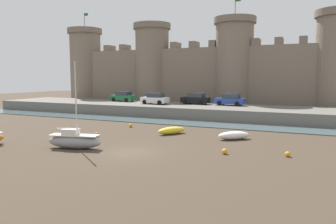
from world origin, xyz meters
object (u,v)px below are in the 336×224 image
Objects in this scene: sailboat_midflat_centre at (74,140)px; mooring_buoy_mid_mud at (288,154)px; car_quay_centre_east at (123,97)px; rowboat_near_channel_left at (172,130)px; mooring_buoy_near_shore at (97,135)px; car_quay_east at (155,99)px; car_quay_centre_west at (196,99)px; car_quay_west at (230,100)px; mooring_buoy_near_channel at (225,151)px; mooring_buoy_off_centre at (131,125)px; rowboat_midflat_left at (234,135)px.

mooring_buoy_mid_mud is at bearing 14.89° from sailboat_midflat_centre.
rowboat_near_channel_left is at bearing -46.15° from car_quay_centre_east.
mooring_buoy_near_shore is 1.12× the size of mooring_buoy_mid_mud.
rowboat_near_channel_left is 16.89m from car_quay_east.
car_quay_east and car_quay_centre_west have the same top height.
sailboat_midflat_centre is at bearing -72.99° from mooring_buoy_near_shore.
car_quay_west reaches higher than mooring_buoy_mid_mud.
rowboat_near_channel_left is 17.09m from car_quay_centre_west.
car_quay_centre_east is at bearing 179.67° from car_quay_west.
car_quay_west is at bearing -0.33° from car_quay_centre_east.
car_quay_centre_west reaches higher than mooring_buoy_near_shore.
mooring_buoy_near_shore is 23.38m from car_quay_centre_east.
mooring_buoy_near_channel is (6.81, -5.93, -0.17)m from rowboat_near_channel_left.
mooring_buoy_mid_mud is 34.69m from car_quay_centre_east.
car_quay_centre_west is (2.38, 14.55, 2.11)m from mooring_buoy_off_centre.
car_quay_west is at bearing 70.36° from mooring_buoy_near_shore.
sailboat_midflat_centre reaches higher than car_quay_east.
car_quay_centre_west is 1.00× the size of car_quay_centre_east.
mooring_buoy_mid_mud is 0.09× the size of car_quay_centre_west.
rowboat_near_channel_left is at bearing -57.80° from car_quay_east.
car_quay_centre_east is (-22.85, 22.62, 2.11)m from mooring_buoy_near_channel.
mooring_buoy_near_channel is 32.22m from car_quay_centre_east.
car_quay_centre_west reaches higher than mooring_buoy_mid_mud.
car_quay_centre_east is (-16.04, 16.69, 1.94)m from rowboat_near_channel_left.
mooring_buoy_mid_mud is 0.09× the size of car_quay_centre_east.
car_quay_east is at bearing 128.05° from mooring_buoy_near_channel.
mooring_buoy_near_channel is 0.99× the size of mooring_buoy_off_centre.
mooring_buoy_near_shore is 22.17m from car_quay_west.
car_quay_east is (-19.97, 19.09, 2.12)m from mooring_buoy_mid_mud.
sailboat_midflat_centre reaches higher than mooring_buoy_mid_mud.
car_quay_centre_east is at bearing 116.19° from mooring_buoy_near_shore.
mooring_buoy_near_shore is at bearing -88.98° from mooring_buoy_off_centre.
car_quay_centre_east is at bearing 179.67° from car_quay_centre_west.
mooring_buoy_off_centre reaches higher than mooring_buoy_mid_mud.
car_quay_centre_east is at bearing 160.64° from car_quay_east.
mooring_buoy_off_centre is 12.68m from car_quay_east.
mooring_buoy_near_shore is 0.10× the size of car_quay_west.
car_quay_centre_east is (-27.07, 21.59, 2.12)m from mooring_buoy_mid_mud.
car_quay_east is at bearing 104.20° from mooring_buoy_off_centre.
rowboat_near_channel_left is at bearing 36.11° from mooring_buoy_near_shore.
rowboat_midflat_left is 12.56m from mooring_buoy_near_shore.
mooring_buoy_off_centre is 0.10× the size of car_quay_centre_east.
car_quay_centre_west is at bearing 88.19° from sailboat_midflat_centre.
car_quay_centre_east is (-10.17, 14.62, 2.11)m from mooring_buoy_off_centre.
car_quay_centre_east is (-7.10, 2.49, 0.00)m from car_quay_east.
rowboat_midflat_left is (10.44, 8.79, -0.26)m from sailboat_midflat_centre.
car_quay_east is (-4.64, 23.17, 1.66)m from sailboat_midflat_centre.
sailboat_midflat_centre is 11.53m from mooring_buoy_near_channel.
mooring_buoy_off_centre is 0.10× the size of car_quay_centre_west.
sailboat_midflat_centre reaches higher than car_quay_west.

